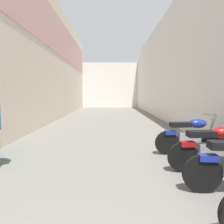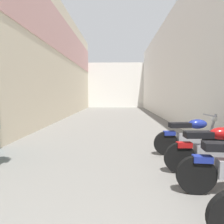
{
  "view_description": "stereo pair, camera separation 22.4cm",
  "coord_description": "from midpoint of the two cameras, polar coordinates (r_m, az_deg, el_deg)",
  "views": [
    {
      "loc": [
        0.07,
        1.0,
        1.55
      ],
      "look_at": [
        0.1,
        6.8,
        0.99
      ],
      "focal_mm": 30.89,
      "sensor_mm": 36.0,
      "label": 1
    },
    {
      "loc": [
        0.29,
        1.0,
        1.55
      ],
      "look_at": [
        0.1,
        6.8,
        0.99
      ],
      "focal_mm": 30.89,
      "sensor_mm": 36.0,
      "label": 2
    }
  ],
  "objects": [
    {
      "name": "ground_plane",
      "position": [
        8.39,
        0.62,
        -5.12
      ],
      "size": [
        38.49,
        38.49,
        0.0
      ],
      "primitive_type": "plane",
      "color": "slate"
    },
    {
      "name": "motorcycle_fourth",
      "position": [
        4.31,
        28.96,
        -9.23
      ],
      "size": [
        1.85,
        0.58,
        1.04
      ],
      "color": "black",
      "rests_on": "ground"
    },
    {
      "name": "motorcycle_fifth",
      "position": [
        5.32,
        23.37,
        -6.29
      ],
      "size": [
        1.85,
        0.58,
        1.04
      ],
      "color": "black",
      "rests_on": "ground"
    },
    {
      "name": "building_left",
      "position": [
        10.93,
        -17.11,
        15.53
      ],
      "size": [
        0.45,
        22.49,
        6.92
      ],
      "color": "beige",
      "rests_on": "ground"
    },
    {
      "name": "building_right",
      "position": [
        10.79,
        18.94,
        12.82
      ],
      "size": [
        0.45,
        22.49,
        5.95
      ],
      "color": "silver",
      "rests_on": "ground"
    },
    {
      "name": "building_far_end",
      "position": [
        22.5,
        1.42,
        7.84
      ],
      "size": [
        9.12,
        2.0,
        4.93
      ],
      "primitive_type": "cube",
      "color": "silver",
      "rests_on": "ground"
    }
  ]
}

